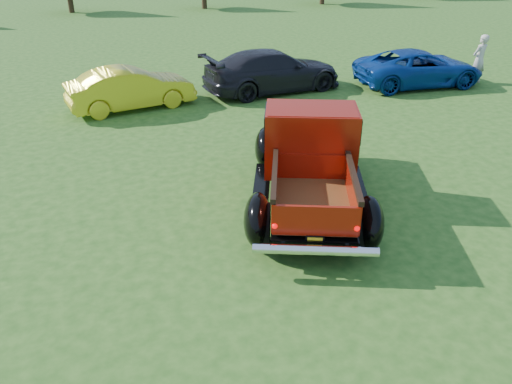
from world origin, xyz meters
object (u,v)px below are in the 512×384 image
show_car_yellow (131,88)px  spectator (479,59)px  pickup_truck (310,154)px  show_car_grey (273,71)px  show_car_blue (419,68)px

show_car_yellow → spectator: (12.19, -1.07, 0.23)m
pickup_truck → spectator: size_ratio=3.13×
show_car_yellow → spectator: spectator is taller
spectator → pickup_truck: bearing=18.2°
pickup_truck → spectator: pickup_truck is taller
show_car_grey → spectator: size_ratio=2.80×
show_car_grey → show_car_blue: (5.15, -1.03, -0.07)m
show_car_grey → pickup_truck: bearing=158.1°
pickup_truck → show_car_yellow: pickup_truck is taller
show_car_yellow → show_car_grey: 4.84m
show_car_blue → pickup_truck: bearing=136.6°
pickup_truck → show_car_yellow: 7.58m
show_car_yellow → spectator: bearing=-105.1°
show_car_grey → show_car_blue: bearing=-108.2°
pickup_truck → show_car_blue: size_ratio=1.20×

